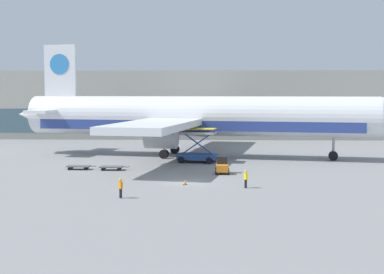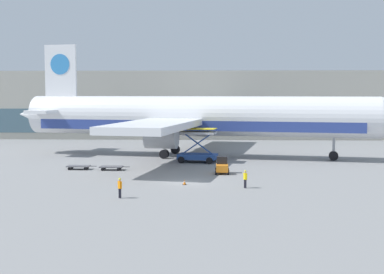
{
  "view_description": "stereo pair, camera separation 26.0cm",
  "coord_description": "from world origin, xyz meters",
  "px_view_note": "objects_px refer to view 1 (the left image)",
  "views": [
    {
      "loc": [
        2.35,
        -56.04,
        9.48
      ],
      "look_at": [
        0.11,
        10.45,
        4.0
      ],
      "focal_mm": 50.0,
      "sensor_mm": 36.0,
      "label": 1
    },
    {
      "loc": [
        2.61,
        -56.03,
        9.48
      ],
      "look_at": [
        0.11,
        10.45,
        4.0
      ],
      "focal_mm": 50.0,
      "sensor_mm": 36.0,
      "label": 2
    }
  ],
  "objects_px": {
    "scissor_lift_loader": "(197,149)",
    "ground_crew_far": "(246,177)",
    "baggage_tug_mid": "(222,166)",
    "baggage_dolly_lead": "(78,166)",
    "baggage_dolly_second": "(111,167)",
    "traffic_cone_near": "(185,182)",
    "airplane_main": "(191,118)",
    "ground_crew_near": "(121,186)"
  },
  "relations": [
    {
      "from": "scissor_lift_loader",
      "to": "ground_crew_far",
      "type": "xyz_separation_m",
      "value": [
        5.31,
        -19.86,
        -0.76
      ]
    },
    {
      "from": "scissor_lift_loader",
      "to": "baggage_tug_mid",
      "type": "bearing_deg",
      "value": -62.17
    },
    {
      "from": "baggage_dolly_lead",
      "to": "baggage_dolly_second",
      "type": "relative_size",
      "value": 1.0
    },
    {
      "from": "scissor_lift_loader",
      "to": "traffic_cone_near",
      "type": "height_order",
      "value": "scissor_lift_loader"
    },
    {
      "from": "airplane_main",
      "to": "scissor_lift_loader",
      "type": "distance_m",
      "value": 7.75
    },
    {
      "from": "ground_crew_far",
      "to": "traffic_cone_near",
      "type": "bearing_deg",
      "value": -137.52
    },
    {
      "from": "ground_crew_near",
      "to": "ground_crew_far",
      "type": "xyz_separation_m",
      "value": [
        11.65,
        5.59,
        -0.03
      ]
    },
    {
      "from": "baggage_tug_mid",
      "to": "baggage_dolly_second",
      "type": "distance_m",
      "value": 13.79
    },
    {
      "from": "scissor_lift_loader",
      "to": "baggage_tug_mid",
      "type": "relative_size",
      "value": 2.29
    },
    {
      "from": "baggage_tug_mid",
      "to": "traffic_cone_near",
      "type": "relative_size",
      "value": 4.53
    },
    {
      "from": "baggage_tug_mid",
      "to": "traffic_cone_near",
      "type": "xyz_separation_m",
      "value": [
        -4.04,
        -7.86,
        -0.61
      ]
    },
    {
      "from": "airplane_main",
      "to": "scissor_lift_loader",
      "type": "height_order",
      "value": "airplane_main"
    },
    {
      "from": "baggage_dolly_lead",
      "to": "baggage_dolly_second",
      "type": "bearing_deg",
      "value": -4.82
    },
    {
      "from": "airplane_main",
      "to": "ground_crew_far",
      "type": "bearing_deg",
      "value": -65.77
    },
    {
      "from": "airplane_main",
      "to": "ground_crew_far",
      "type": "xyz_separation_m",
      "value": [
        6.37,
        -26.41,
        -4.77
      ]
    },
    {
      "from": "baggage_tug_mid",
      "to": "baggage_dolly_second",
      "type": "relative_size",
      "value": 0.67
    },
    {
      "from": "airplane_main",
      "to": "traffic_cone_near",
      "type": "bearing_deg",
      "value": -78.87
    },
    {
      "from": "baggage_dolly_second",
      "to": "ground_crew_near",
      "type": "relative_size",
      "value": 2.02
    },
    {
      "from": "traffic_cone_near",
      "to": "ground_crew_far",
      "type": "bearing_deg",
      "value": -15.7
    },
    {
      "from": "traffic_cone_near",
      "to": "baggage_dolly_second",
      "type": "bearing_deg",
      "value": 133.21
    },
    {
      "from": "ground_crew_far",
      "to": "traffic_cone_near",
      "type": "relative_size",
      "value": 3.3
    },
    {
      "from": "scissor_lift_loader",
      "to": "baggage_dolly_second",
      "type": "distance_m",
      "value": 13.19
    },
    {
      "from": "ground_crew_far",
      "to": "scissor_lift_loader",
      "type": "bearing_deg",
      "value": 163.14
    },
    {
      "from": "baggage_tug_mid",
      "to": "baggage_dolly_lead",
      "type": "height_order",
      "value": "baggage_tug_mid"
    },
    {
      "from": "baggage_dolly_lead",
      "to": "ground_crew_far",
      "type": "distance_m",
      "value": 23.43
    },
    {
      "from": "baggage_tug_mid",
      "to": "ground_crew_near",
      "type": "relative_size",
      "value": 1.34
    },
    {
      "from": "airplane_main",
      "to": "ground_crew_far",
      "type": "height_order",
      "value": "airplane_main"
    },
    {
      "from": "baggage_tug_mid",
      "to": "ground_crew_far",
      "type": "bearing_deg",
      "value": -167.02
    },
    {
      "from": "airplane_main",
      "to": "traffic_cone_near",
      "type": "xyz_separation_m",
      "value": [
        0.19,
        -24.67,
        -5.57
      ]
    },
    {
      "from": "scissor_lift_loader",
      "to": "baggage_dolly_second",
      "type": "xyz_separation_m",
      "value": [
        -10.42,
        -7.95,
        -1.44
      ]
    },
    {
      "from": "scissor_lift_loader",
      "to": "ground_crew_near",
      "type": "distance_m",
      "value": 26.23
    },
    {
      "from": "baggage_dolly_lead",
      "to": "ground_crew_far",
      "type": "bearing_deg",
      "value": -31.03
    },
    {
      "from": "ground_crew_near",
      "to": "traffic_cone_near",
      "type": "relative_size",
      "value": 3.37
    },
    {
      "from": "ground_crew_near",
      "to": "traffic_cone_near",
      "type": "distance_m",
      "value": 9.18
    },
    {
      "from": "scissor_lift_loader",
      "to": "ground_crew_far",
      "type": "relative_size",
      "value": 3.15
    },
    {
      "from": "ground_crew_far",
      "to": "baggage_dolly_lead",
      "type": "bearing_deg",
      "value": -153.53
    },
    {
      "from": "baggage_dolly_second",
      "to": "ground_crew_near",
      "type": "distance_m",
      "value": 17.97
    },
    {
      "from": "traffic_cone_near",
      "to": "airplane_main",
      "type": "bearing_deg",
      "value": 90.45
    },
    {
      "from": "airplane_main",
      "to": "ground_crew_near",
      "type": "xyz_separation_m",
      "value": [
        -5.28,
        -31.99,
        -4.75
      ]
    },
    {
      "from": "airplane_main",
      "to": "baggage_dolly_lead",
      "type": "relative_size",
      "value": 15.53
    },
    {
      "from": "airplane_main",
      "to": "baggage_tug_mid",
      "type": "bearing_deg",
      "value": -65.2
    },
    {
      "from": "scissor_lift_loader",
      "to": "traffic_cone_near",
      "type": "relative_size",
      "value": 10.39
    }
  ]
}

